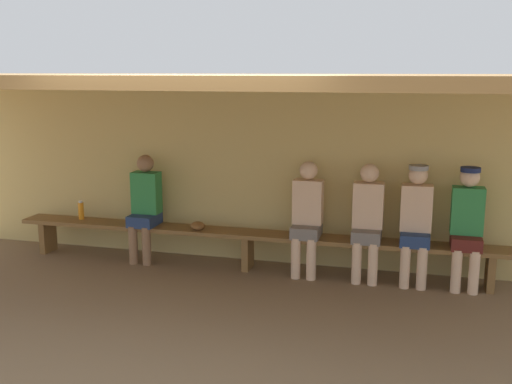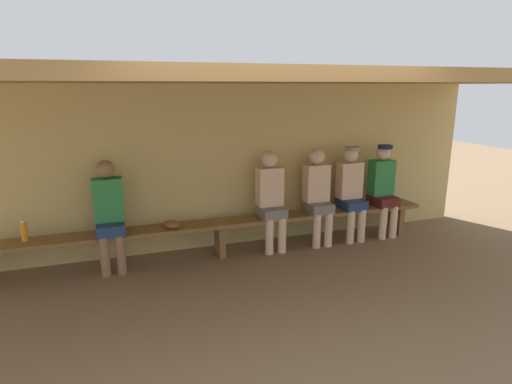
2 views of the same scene
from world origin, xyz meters
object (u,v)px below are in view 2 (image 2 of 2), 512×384
object	(u,v)px
player_in_white	(271,197)
player_rightmost	(351,189)
bench	(220,227)
player_shirtless_tan	(109,211)
player_middle	(318,193)
baseball_glove_tan	(171,224)
water_bottle_blue	(24,231)
player_in_blue	(383,186)

from	to	relation	value
player_in_white	player_rightmost	world-z (taller)	player_rightmost
bench	player_in_white	size ratio (longest dim) A/B	4.49
player_rightmost	player_in_white	bearing A→B (deg)	-179.98
bench	player_in_white	xyz separation A→B (m)	(0.72, 0.00, 0.34)
player_shirtless_tan	bench	bearing A→B (deg)	-0.13
player_middle	player_rightmost	size ratio (longest dim) A/B	0.99
player_shirtless_tan	baseball_glove_tan	distance (m)	0.75
player_middle	water_bottle_blue	world-z (taller)	player_middle
bench	player_in_blue	xyz separation A→B (m)	(2.48, 0.00, 0.36)
player_shirtless_tan	player_rightmost	xyz separation A→B (m)	(3.27, 0.00, 0.02)
player_in_white	bench	bearing A→B (deg)	-179.75
player_in_blue	bench	bearing A→B (deg)	-179.92
bench	player_shirtless_tan	size ratio (longest dim) A/B	4.49
player_shirtless_tan	player_rightmost	size ratio (longest dim) A/B	0.99
player_shirtless_tan	player_in_blue	bearing A→B (deg)	0.01
player_in_white	player_rightmost	bearing A→B (deg)	0.02
player_shirtless_tan	player_middle	distance (m)	2.74
water_bottle_blue	baseball_glove_tan	xyz separation A→B (m)	(1.64, -0.08, -0.07)
player_middle	player_shirtless_tan	bearing A→B (deg)	180.00
player_rightmost	baseball_glove_tan	xyz separation A→B (m)	(-2.56, -0.04, -0.24)
bench	player_in_blue	distance (m)	2.50
bench	baseball_glove_tan	xyz separation A→B (m)	(-0.62, -0.04, 0.12)
player_in_blue	water_bottle_blue	world-z (taller)	player_in_blue
player_in_white	player_middle	bearing A→B (deg)	0.00
bench	baseball_glove_tan	distance (m)	0.63
player_in_white	player_rightmost	distance (m)	1.22
player_in_white	player_in_blue	bearing A→B (deg)	0.02
bench	baseball_glove_tan	size ratio (longest dim) A/B	25.00
player_middle	player_rightmost	bearing A→B (deg)	0.05
player_in_white	baseball_glove_tan	distance (m)	1.36
player_shirtless_tan	baseball_glove_tan	xyz separation A→B (m)	(0.71, -0.04, -0.22)
baseball_glove_tan	player_shirtless_tan	bearing A→B (deg)	-117.96
bench	player_middle	bearing A→B (deg)	0.12
player_middle	baseball_glove_tan	distance (m)	2.04
player_rightmost	player_in_blue	size ratio (longest dim) A/B	1.00
player_rightmost	water_bottle_blue	xyz separation A→B (m)	(-4.20, 0.04, -0.17)
baseball_glove_tan	player_in_blue	bearing A→B (deg)	65.94
player_in_blue	player_middle	bearing A→B (deg)	-179.97
bench	baseball_glove_tan	world-z (taller)	baseball_glove_tan
bench	player_in_white	world-z (taller)	player_in_white
player_shirtless_tan	baseball_glove_tan	world-z (taller)	player_shirtless_tan
bench	player_in_blue	size ratio (longest dim) A/B	4.46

